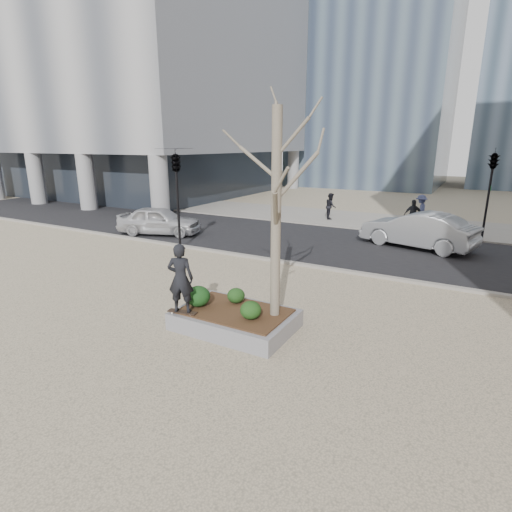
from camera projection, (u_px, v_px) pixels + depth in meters
The scene contains 18 objects.
ground at pixel (205, 320), 10.96m from camera, with size 120.00×120.00×0.00m, color #BEAB8B.
street at pixel (328, 243), 19.35m from camera, with size 60.00×8.00×0.02m, color black.
far_sidewalk at pixel (365, 220), 25.22m from camera, with size 60.00×6.00×0.02m, color gray.
planter at pixel (235, 320), 10.42m from camera, with size 3.00×2.00×0.45m, color gray.
planter_mulch at pixel (235, 311), 10.36m from camera, with size 2.70×1.70×0.04m, color #382314.
sycamore_tree at pixel (276, 183), 9.24m from camera, with size 2.80×2.80×6.60m, color gray, non-canonical shape.
shrub_left at pixel (198, 296), 10.57m from camera, with size 0.65×0.65×0.55m, color #123B16.
shrub_middle at pixel (236, 296), 10.81m from camera, with size 0.48×0.48×0.41m, color #133C15.
shrub_right at pixel (251, 310), 9.81m from camera, with size 0.53×0.53×0.45m, color #1A3F14.
skateboard at pixel (182, 313), 10.21m from camera, with size 0.78×0.20×0.07m, color black, non-canonical shape.
skateboarder at pixel (181, 278), 9.96m from camera, with size 0.65×0.43×1.79m, color black.
police_car at pixel (159, 221), 21.11m from camera, with size 1.75×4.34×1.48m, color silver.
car_silver at pixel (418, 230), 18.35m from camera, with size 1.76×5.05×1.66m, color #999CA1.
pedestrian_a at pixel (331, 206), 25.44m from camera, with size 0.80×0.63×1.65m, color black.
pedestrian_b at pixel (421, 210), 23.52m from camera, with size 1.15×0.66×1.79m, color #3C436C.
pedestrian_c at pixel (413, 215), 22.18m from camera, with size 0.99×0.41×1.69m, color black.
traffic_light_near at pixel (178, 201), 17.64m from camera, with size 0.60×2.48×4.50m, color black, non-canonical shape.
traffic_light_far at pixel (488, 195), 19.54m from camera, with size 0.60×2.48×4.50m, color black, non-canonical shape.
Camera 1 is at (6.17, -8.09, 4.64)m, focal length 28.00 mm.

